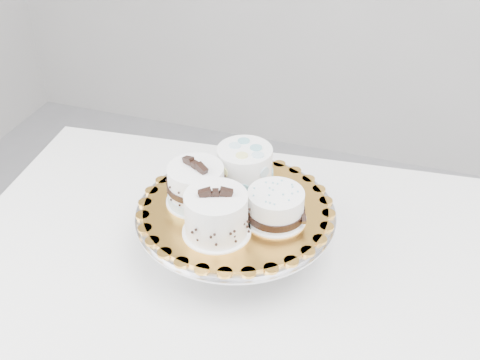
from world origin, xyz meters
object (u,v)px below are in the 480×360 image
(cake_board, at_px, (236,208))
(cake_stand, at_px, (236,222))
(cake_ribbon, at_px, (276,207))
(cake_banded, at_px, (196,186))
(cake_dots, at_px, (245,166))
(table, at_px, (247,290))
(cake_swirl, at_px, (216,215))

(cake_board, bearing_deg, cake_stand, 90.00)
(cake_ribbon, bearing_deg, cake_banded, 159.10)
(cake_ribbon, bearing_deg, cake_dots, 115.25)
(cake_board, bearing_deg, table, -28.92)
(cake_swirl, xyz_separation_m, cake_banded, (-0.07, 0.07, -0.00))
(cake_ribbon, bearing_deg, cake_board, 153.65)
(table, distance_m, cake_board, 0.19)
(cake_board, relative_size, cake_banded, 2.44)
(cake_swirl, xyz_separation_m, cake_ribbon, (0.09, 0.07, -0.01))
(cake_banded, relative_size, cake_dots, 1.06)
(table, relative_size, cake_swirl, 8.57)
(cake_dots, bearing_deg, cake_banded, -144.20)
(cake_board, xyz_separation_m, cake_banded, (-0.07, -0.01, 0.04))
(cake_dots, distance_m, cake_ribbon, 0.13)
(table, distance_m, cake_ribbon, 0.22)
(table, xyz_separation_m, cake_dots, (-0.04, 0.10, 0.23))
(table, height_order, cake_banded, cake_banded)
(table, relative_size, cake_ribbon, 9.40)
(cake_swirl, distance_m, cake_dots, 0.16)
(cake_ribbon, bearing_deg, cake_swirl, -161.69)
(table, relative_size, cake_banded, 8.62)
(table, distance_m, cake_swirl, 0.24)
(table, bearing_deg, cake_board, 145.92)
(cake_banded, height_order, cake_dots, cake_banded)
(cake_swirl, bearing_deg, cake_dots, 69.01)
(cake_banded, height_order, cake_ribbon, cake_banded)
(cake_board, distance_m, cake_dots, 0.09)
(table, relative_size, cake_dots, 9.18)
(table, height_order, cake_stand, cake_stand)
(cake_ribbon, bearing_deg, cake_stand, 153.65)
(cake_swirl, bearing_deg, cake_board, 62.64)
(cake_stand, height_order, cake_dots, cake_dots)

